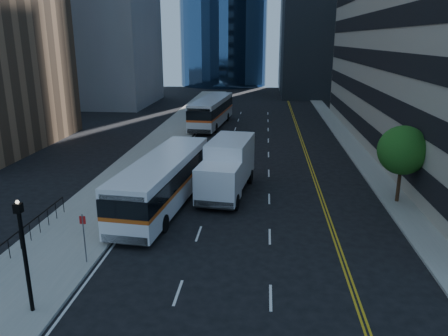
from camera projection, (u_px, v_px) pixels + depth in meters
name	position (u px, v px, depth m)	size (l,w,h in m)	color
ground	(260.00, 253.00, 22.41)	(160.00, 160.00, 0.00)	black
sidewalk_west	(166.00, 140.00, 47.19)	(5.00, 90.00, 0.15)	gray
sidewalk_east	(350.00, 144.00, 45.44)	(2.00, 90.00, 0.15)	gray
street_tree	(403.00, 150.00, 28.20)	(3.20, 3.20, 5.10)	#332114
lamp_post	(24.00, 252.00, 16.72)	(0.28, 0.28, 4.56)	black
bus_front	(163.00, 180.00, 28.15)	(4.07, 12.96, 3.29)	white
bus_rear	(212.00, 111.00, 54.72)	(4.20, 13.62, 3.46)	silver
box_truck	(227.00, 167.00, 30.58)	(3.64, 8.06, 3.73)	white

